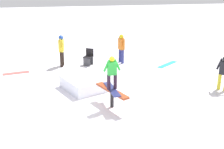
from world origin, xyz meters
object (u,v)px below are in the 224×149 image
Objects in this scene: rail_feature at (112,93)px; bystander_black at (224,71)px; bystander_yellow at (61,49)px; loose_snowboard_coral at (16,73)px; main_rider_on_rail at (112,74)px; loose_snowboard_cyan at (167,64)px; folding_chair at (89,57)px; bystander_orange at (121,47)px.

bystander_black is at bearing 75.77° from rail_feature.
loose_snowboard_coral is (0.84, -2.28, -0.93)m from bystander_yellow.
main_rider_on_rail is 6.22m from loose_snowboard_cyan.
main_rider_on_rail is at bearing 30.07° from bystander_yellow.
bystander_yellow is 5.73m from loose_snowboard_cyan.
bystander_yellow is at bearing 173.75° from rail_feature.
rail_feature is 1.40× the size of loose_snowboard_coral.
loose_snowboard_cyan is at bearing 22.67° from folding_chair.
bystander_orange reaches higher than folding_chair.
main_rider_on_rail is (0.00, 0.00, 0.74)m from rail_feature.
loose_snowboard_cyan is 7.91m from loose_snowboard_coral.
loose_snowboard_coral is (0.98, -5.49, -0.88)m from bystander_orange.
bystander_yellow is 1.06× the size of bystander_orange.
main_rider_on_rail is 6.29m from loose_snowboard_coral.
bystander_yellow is at bearing 72.03° from bystander_orange.
folding_chair is (-0.84, 3.69, 0.40)m from loose_snowboard_coral.
loose_snowboard_coral is (-4.53, -4.16, -0.58)m from rail_feature.
main_rider_on_rail is 5.69m from bystander_orange.
bystander_black is at bearing 93.88° from main_rider_on_rail.
main_rider_on_rail is 5.71m from bystander_yellow.
folding_chair is at bearing 73.90° from bystander_orange.
main_rider_on_rail reaches higher than bystander_orange.
folding_chair reaches higher than rail_feature.
bystander_yellow is 1.10× the size of bystander_black.
bystander_yellow is (-5.37, -1.88, 0.35)m from rail_feature.
bystander_yellow is 3.21m from bystander_orange.
loose_snowboard_cyan is 1.22× the size of loose_snowboard_coral.
rail_feature is 5.70m from bystander_yellow.
loose_snowboard_cyan is (-4.79, 3.74, -0.58)m from rail_feature.
bystander_orange reaches higher than loose_snowboard_cyan.
loose_snowboard_coral is at bearing -136.52° from folding_chair.
folding_chair is (-0.59, -4.21, 0.40)m from loose_snowboard_cyan.
rail_feature reaches higher than loose_snowboard_coral.
bystander_orange is 1.87m from folding_chair.
bystander_orange is at bearing 176.94° from loose_snowboard_coral.
loose_snowboard_cyan is at bearing 116.47° from rail_feature.
loose_snowboard_cyan is 4.27m from folding_chair.
rail_feature is at bearing -167.76° from loose_snowboard_cyan.
rail_feature is at bearing 146.02° from bystander_orange.
main_rider_on_rail reaches higher than rail_feature.
bystander_orange reaches higher than loose_snowboard_coral.
loose_snowboard_cyan is at bearing 94.85° from bystander_yellow.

